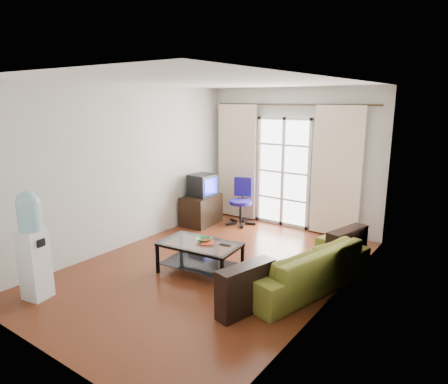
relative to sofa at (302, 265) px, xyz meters
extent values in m
plane|color=brown|center=(-1.36, -0.24, -0.30)|extent=(5.20, 5.20, 0.00)
plane|color=white|center=(-1.36, -0.24, 2.40)|extent=(5.20, 5.20, 0.00)
cube|color=silver|center=(-1.36, 2.36, 1.05)|extent=(3.60, 0.02, 2.70)
cube|color=silver|center=(-1.36, -2.84, 1.05)|extent=(3.60, 0.02, 2.70)
cube|color=silver|center=(-3.16, -0.24, 1.05)|extent=(0.02, 5.20, 2.70)
cube|color=silver|center=(0.44, -0.24, 1.05)|extent=(0.02, 5.20, 2.70)
cube|color=white|center=(-1.51, 2.32, 0.77)|extent=(1.01, 0.02, 2.04)
cube|color=white|center=(-1.51, 2.30, 0.77)|extent=(1.16, 0.06, 2.15)
cylinder|color=#4C3F2D|center=(-1.36, 2.26, 2.08)|extent=(3.30, 0.04, 0.04)
cube|color=#FDEACB|center=(-2.56, 2.24, 0.90)|extent=(0.90, 0.07, 2.35)
cube|color=#FDEACB|center=(-0.41, 2.24, 0.90)|extent=(0.90, 0.07, 2.35)
cube|color=gray|center=(-0.56, 2.26, 0.03)|extent=(0.64, 0.12, 0.64)
imported|color=brown|center=(0.00, 0.00, 0.00)|extent=(2.44, 1.79, 0.60)
cube|color=silver|center=(-1.38, -0.47, 0.16)|extent=(1.20, 0.77, 0.01)
cube|color=black|center=(-1.38, -0.47, -0.16)|extent=(1.14, 0.70, 0.01)
cube|color=black|center=(-1.89, -0.82, -0.07)|extent=(0.04, 0.04, 0.46)
cube|color=black|center=(-0.82, -0.71, -0.07)|extent=(0.04, 0.04, 0.46)
cube|color=black|center=(-1.95, -0.24, -0.07)|extent=(0.04, 0.04, 0.46)
cube|color=black|center=(-0.88, -0.12, -0.07)|extent=(0.04, 0.04, 0.46)
imported|color=#2F8145|center=(-1.38, -0.38, 0.19)|extent=(0.27, 0.27, 0.05)
imported|color=#9F1313|center=(-1.36, -0.47, 0.17)|extent=(0.41, 0.41, 0.02)
cube|color=black|center=(-1.03, -0.34, 0.17)|extent=(0.17, 0.07, 0.02)
cube|color=black|center=(-2.85, 1.39, 0.00)|extent=(0.60, 0.85, 0.59)
cube|color=black|center=(-2.83, 1.42, 0.51)|extent=(0.45, 0.49, 0.43)
cube|color=#0C19E5|center=(-2.61, 1.41, 0.51)|extent=(0.03, 0.38, 0.32)
cube|color=black|center=(-3.02, 1.42, 0.51)|extent=(0.14, 0.32, 0.28)
cylinder|color=black|center=(-2.20, 1.84, -0.07)|extent=(0.05, 0.05, 0.47)
cylinder|color=navy|center=(-2.20, 1.84, 0.16)|extent=(0.45, 0.45, 0.07)
cube|color=navy|center=(-2.27, 2.03, 0.43)|extent=(0.36, 0.17, 0.39)
cube|color=white|center=(-2.61, -2.25, 0.15)|extent=(0.33, 0.33, 0.90)
cylinder|color=#8BC8D7|center=(-2.61, -2.25, 0.78)|extent=(0.28, 0.28, 0.36)
sphere|color=#8BC8D7|center=(-2.61, -2.25, 0.96)|extent=(0.28, 0.28, 0.28)
cube|color=black|center=(-2.47, -2.22, 0.46)|extent=(0.06, 0.12, 0.09)
camera|label=1|loc=(2.04, -4.67, 2.17)|focal=32.00mm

